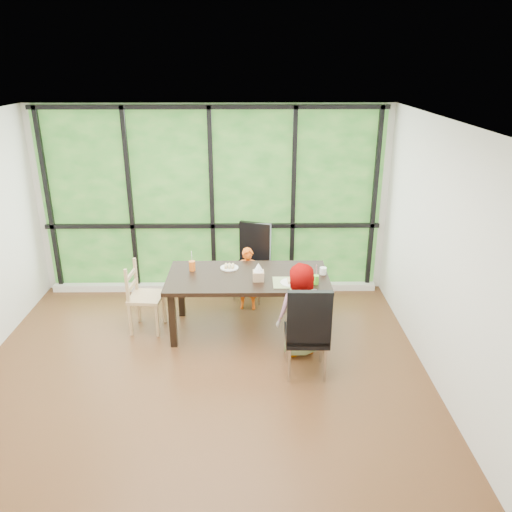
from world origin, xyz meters
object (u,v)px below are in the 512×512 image
dining_table (248,303)px  plate_far (229,268)px  chair_window_leather (251,263)px  chair_interior_leather (307,329)px  tissue_box (258,276)px  white_mug (323,271)px  plate_near (291,283)px  child_older (299,310)px  green_cup (316,280)px  chair_end_beech (146,297)px  child_toddler (248,279)px  orange_cup (192,266)px

dining_table → plate_far: 0.51m
chair_window_leather → chair_interior_leather: size_ratio=1.00×
tissue_box → white_mug: bearing=12.4°
chair_window_leather → tissue_box: chair_window_leather is taller
chair_interior_leather → plate_near: chair_interior_leather is taller
dining_table → chair_window_leather: chair_window_leather is taller
chair_window_leather → white_mug: size_ratio=12.61×
child_older → green_cup: (0.22, 0.30, 0.24)m
child_older → green_cup: child_older is taller
chair_window_leather → plate_far: bearing=-92.5°
chair_end_beech → green_cup: size_ratio=8.21×
plate_far → white_mug: white_mug is taller
chair_window_leather → plate_near: bearing=-48.6°
chair_interior_leather → tissue_box: bearing=-57.4°
chair_interior_leather → green_cup: 0.77m
child_toddler → child_older: child_older is taller
child_older → plate_near: 0.38m
dining_table → plate_far: plate_far is taller
white_mug → green_cup: bearing=-113.4°
chair_window_leather → chair_end_beech: size_ratio=1.20×
chair_interior_leather → plate_far: chair_interior_leather is taller
plate_far → orange_cup: bearing=-172.2°
child_toddler → child_older: bearing=-59.0°
plate_far → plate_near: size_ratio=0.92×
chair_interior_leather → child_older: 0.40m
dining_table → plate_near: size_ratio=7.91×
child_toddler → white_mug: child_toddler is taller
plate_near → white_mug: 0.50m
child_toddler → orange_cup: (-0.70, -0.42, 0.37)m
child_older → chair_end_beech: bearing=-34.6°
plate_far → green_cup: 1.15m
white_mug → tissue_box: tissue_box is taller
dining_table → green_cup: bearing=-17.2°
dining_table → child_toddler: bearing=90.0°
green_cup → white_mug: bearing=66.6°
dining_table → child_older: child_older is taller
plate_near → orange_cup: size_ratio=2.00×
white_mug → orange_cup: bearing=175.4°
chair_window_leather → white_mug: 1.29m
plate_far → tissue_box: (0.36, -0.37, 0.05)m
dining_table → chair_end_beech: 1.28m
chair_end_beech → green_cup: 2.14m
chair_interior_leather → child_toddler: chair_interior_leather is taller
dining_table → tissue_box: size_ratio=14.71×
child_toddler → white_mug: (0.93, -0.55, 0.35)m
child_toddler → plate_far: child_toddler is taller
child_older → plate_far: 1.16m
chair_interior_leather → child_older: size_ratio=0.96×
dining_table → plate_far: bearing=135.0°
plate_far → green_cup: green_cup is taller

